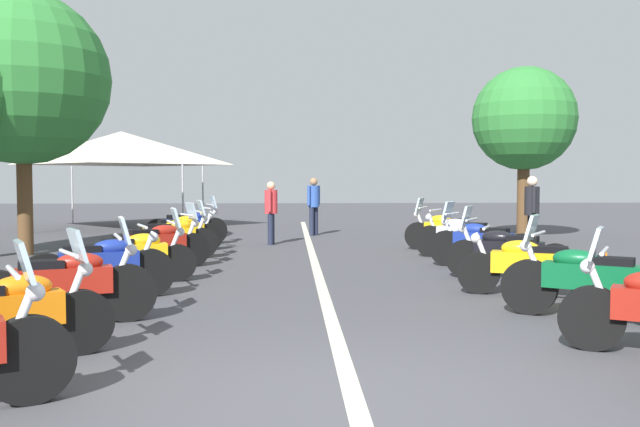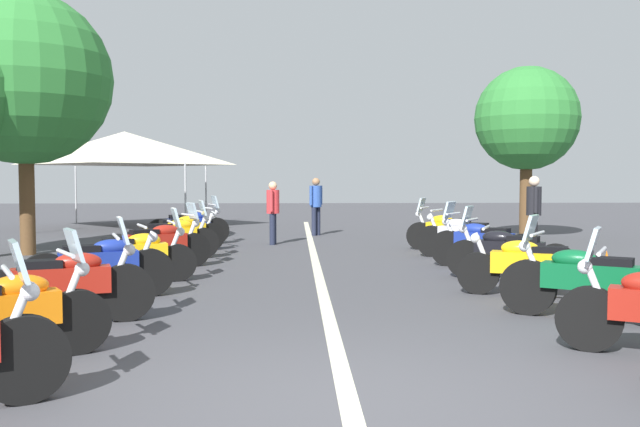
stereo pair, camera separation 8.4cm
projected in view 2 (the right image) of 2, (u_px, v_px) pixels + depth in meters
ground_plane at (350, 406)px, 5.04m from camera, size 80.00×80.00×0.00m
lane_centre_stripe at (319, 275)px, 11.79m from camera, size 28.15×0.16×0.01m
motorcycle_left_row_1 at (2, 313)px, 6.16m from camera, size 1.15×1.79×1.20m
motorcycle_left_row_2 at (64, 284)px, 7.77m from camera, size 0.90×2.00×1.22m
motorcycle_left_row_3 at (100, 266)px, 9.41m from camera, size 0.97×1.95×1.02m
motorcycle_left_row_4 at (134, 255)px, 10.86m from camera, size 0.89×1.96×1.19m
motorcycle_left_row_5 at (158, 244)px, 12.57m from camera, size 1.17×1.86×1.21m
motorcycle_left_row_6 at (172, 237)px, 14.07m from camera, size 0.89×1.93×1.21m
motorcycle_left_row_7 at (182, 232)px, 15.51m from camera, size 1.15×1.89×1.00m
motorcycle_left_row_8 at (190, 226)px, 17.08m from camera, size 0.98×1.98×1.22m
motorcycle_right_row_2 at (587, 280)px, 8.03m from camera, size 1.24×1.84×1.23m
motorcycle_right_row_3 at (531, 265)px, 9.62m from camera, size 1.03×2.00×0.98m
motorcycle_right_row_4 at (507, 252)px, 11.16m from camera, size 1.18×1.86×1.21m
motorcycle_right_row_5 at (482, 243)px, 12.63m from camera, size 1.33×1.78×1.23m
motorcycle_right_row_6 at (464, 236)px, 14.15m from camera, size 1.27×1.84×1.01m
motorcycle_right_row_7 at (448, 230)px, 15.70m from camera, size 1.08×1.87×1.21m
traffic_cone_2 at (606, 272)px, 10.06m from camera, size 0.36×0.36×0.61m
bystander_0 at (273, 208)px, 17.14m from camera, size 0.53×0.32×1.58m
bystander_2 at (316, 202)px, 19.85m from camera, size 0.42×0.38×1.67m
bystander_3 at (534, 208)px, 15.07m from camera, size 0.52×0.32×1.71m
roadside_tree_0 at (24, 79)px, 14.73m from camera, size 3.69×3.69×5.64m
roadside_tree_1 at (527, 119)px, 18.34m from camera, size 2.76×2.76×4.64m
event_tent at (125, 148)px, 22.79m from camera, size 5.27×5.27×3.20m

